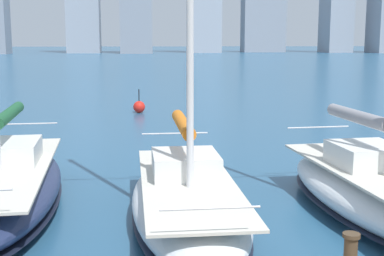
% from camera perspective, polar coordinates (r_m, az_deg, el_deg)
% --- Properties ---
extents(sailboat_grey, '(3.20, 7.98, 12.25)m').
position_cam_1_polar(sailboat_grey, '(13.92, 18.80, -6.18)').
color(sailboat_grey, silver).
rests_on(sailboat_grey, ground).
extents(sailboat_orange, '(2.75, 8.01, 12.79)m').
position_cam_1_polar(sailboat_orange, '(12.79, -0.51, -7.27)').
color(sailboat_orange, silver).
rests_on(sailboat_orange, ground).
extents(sailboat_forest, '(3.23, 8.76, 12.90)m').
position_cam_1_polar(sailboat_forest, '(14.46, -19.33, -5.69)').
color(sailboat_forest, navy).
rests_on(sailboat_forest, ground).
extents(channel_buoy, '(0.70, 0.70, 1.40)m').
position_cam_1_polar(channel_buoy, '(31.82, -5.66, 2.27)').
color(channel_buoy, red).
rests_on(channel_buoy, ground).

